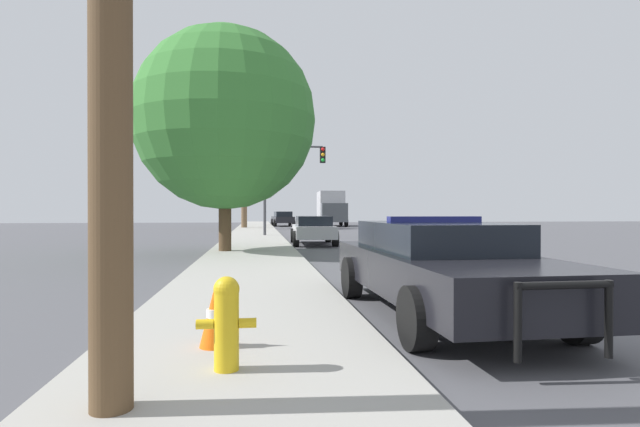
{
  "coord_description": "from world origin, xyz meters",
  "views": [
    {
      "loc": [
        -4.95,
        -7.43,
        1.5
      ],
      "look_at": [
        -1.53,
        19.77,
        1.33
      ],
      "focal_mm": 28.0,
      "sensor_mm": 36.0,
      "label": 1
    }
  ],
  "objects_px": {
    "car_background_midblock": "(313,229)",
    "box_truck": "(331,208)",
    "police_car": "(440,264)",
    "traffic_light": "(289,171)",
    "traffic_cone": "(215,316)",
    "tree_sidewalk_far": "(244,164)",
    "car_background_distant": "(283,218)",
    "tree_sidewalk_near": "(225,119)",
    "fire_hydrant": "(226,320)"
  },
  "relations": [
    {
      "from": "tree_sidewalk_far",
      "to": "box_truck",
      "type": "bearing_deg",
      "value": 39.71
    },
    {
      "from": "fire_hydrant",
      "to": "tree_sidewalk_near",
      "type": "distance_m",
      "value": 13.48
    },
    {
      "from": "traffic_light",
      "to": "tree_sidewalk_far",
      "type": "relative_size",
      "value": 0.72
    },
    {
      "from": "traffic_light",
      "to": "car_background_distant",
      "type": "height_order",
      "value": "traffic_light"
    },
    {
      "from": "tree_sidewalk_near",
      "to": "police_car",
      "type": "bearing_deg",
      "value": -70.37
    },
    {
      "from": "fire_hydrant",
      "to": "traffic_light",
      "type": "height_order",
      "value": "traffic_light"
    },
    {
      "from": "police_car",
      "to": "traffic_cone",
      "type": "distance_m",
      "value": 3.5
    },
    {
      "from": "police_car",
      "to": "traffic_cone",
      "type": "bearing_deg",
      "value": 28.97
    },
    {
      "from": "car_background_midblock",
      "to": "box_truck",
      "type": "relative_size",
      "value": 0.68
    },
    {
      "from": "fire_hydrant",
      "to": "tree_sidewalk_far",
      "type": "xyz_separation_m",
      "value": [
        -0.8,
        36.26,
        4.68
      ]
    },
    {
      "from": "fire_hydrant",
      "to": "car_background_distant",
      "type": "xyz_separation_m",
      "value": [
        2.67,
        43.18,
        0.18
      ]
    },
    {
      "from": "car_background_distant",
      "to": "car_background_midblock",
      "type": "bearing_deg",
      "value": -93.87
    },
    {
      "from": "traffic_light",
      "to": "police_car",
      "type": "bearing_deg",
      "value": -87.75
    },
    {
      "from": "traffic_light",
      "to": "tree_sidewalk_near",
      "type": "xyz_separation_m",
      "value": [
        -2.86,
        -10.62,
        0.88
      ]
    },
    {
      "from": "car_background_midblock",
      "to": "tree_sidewalk_far",
      "type": "height_order",
      "value": "tree_sidewalk_far"
    },
    {
      "from": "police_car",
      "to": "tree_sidewalk_far",
      "type": "bearing_deg",
      "value": -85.21
    },
    {
      "from": "tree_sidewalk_far",
      "to": "tree_sidewalk_near",
      "type": "relative_size",
      "value": 0.93
    },
    {
      "from": "car_background_distant",
      "to": "police_car",
      "type": "bearing_deg",
      "value": -93.67
    },
    {
      "from": "box_truck",
      "to": "traffic_cone",
      "type": "xyz_separation_m",
      "value": [
        -7.44,
        -42.21,
        -1.31
      ]
    },
    {
      "from": "car_background_midblock",
      "to": "box_truck",
      "type": "height_order",
      "value": "box_truck"
    },
    {
      "from": "car_background_distant",
      "to": "box_truck",
      "type": "xyz_separation_m",
      "value": [
        4.62,
        -0.21,
        1.01
      ]
    },
    {
      "from": "traffic_cone",
      "to": "traffic_light",
      "type": "bearing_deg",
      "value": 84.49
    },
    {
      "from": "car_background_distant",
      "to": "tree_sidewalk_far",
      "type": "distance_m",
      "value": 8.95
    },
    {
      "from": "fire_hydrant",
      "to": "tree_sidewalk_near",
      "type": "xyz_separation_m",
      "value": [
        -0.83,
        12.83,
        4.04
      ]
    },
    {
      "from": "police_car",
      "to": "tree_sidewalk_near",
      "type": "bearing_deg",
      "value": -71.75
    },
    {
      "from": "police_car",
      "to": "box_truck",
      "type": "bearing_deg",
      "value": -97.63
    },
    {
      "from": "police_car",
      "to": "traffic_light",
      "type": "distance_m",
      "value": 21.16
    },
    {
      "from": "fire_hydrant",
      "to": "tree_sidewalk_near",
      "type": "relative_size",
      "value": 0.11
    },
    {
      "from": "car_background_midblock",
      "to": "traffic_cone",
      "type": "distance_m",
      "value": 16.88
    },
    {
      "from": "car_background_midblock",
      "to": "tree_sidewalk_near",
      "type": "relative_size",
      "value": 0.61
    },
    {
      "from": "car_background_distant",
      "to": "car_background_midblock",
      "type": "relative_size",
      "value": 0.97
    },
    {
      "from": "tree_sidewalk_far",
      "to": "car_background_distant",
      "type": "bearing_deg",
      "value": 63.42
    },
    {
      "from": "traffic_cone",
      "to": "police_car",
      "type": "bearing_deg",
      "value": 30.35
    },
    {
      "from": "car_background_midblock",
      "to": "fire_hydrant",
      "type": "bearing_deg",
      "value": -96.92
    },
    {
      "from": "box_truck",
      "to": "tree_sidewalk_near",
      "type": "distance_m",
      "value": 31.34
    },
    {
      "from": "tree_sidewalk_far",
      "to": "traffic_cone",
      "type": "distance_m",
      "value": 35.83
    },
    {
      "from": "traffic_cone",
      "to": "fire_hydrant",
      "type": "bearing_deg",
      "value": -78.03
    },
    {
      "from": "fire_hydrant",
      "to": "tree_sidewalk_far",
      "type": "height_order",
      "value": "tree_sidewalk_far"
    },
    {
      "from": "car_background_distant",
      "to": "tree_sidewalk_near",
      "type": "height_order",
      "value": "tree_sidewalk_near"
    },
    {
      "from": "tree_sidewalk_far",
      "to": "traffic_cone",
      "type": "relative_size",
      "value": 11.46
    },
    {
      "from": "traffic_cone",
      "to": "car_background_midblock",
      "type": "bearing_deg",
      "value": 80.26
    },
    {
      "from": "tree_sidewalk_far",
      "to": "car_background_midblock",
      "type": "bearing_deg",
      "value": -79.52
    },
    {
      "from": "box_truck",
      "to": "tree_sidewalk_far",
      "type": "height_order",
      "value": "tree_sidewalk_far"
    },
    {
      "from": "tree_sidewalk_far",
      "to": "traffic_cone",
      "type": "xyz_separation_m",
      "value": [
        0.63,
        -35.5,
        -4.8
      ]
    },
    {
      "from": "police_car",
      "to": "fire_hydrant",
      "type": "bearing_deg",
      "value": 40.14
    },
    {
      "from": "car_background_distant",
      "to": "tree_sidewalk_near",
      "type": "xyz_separation_m",
      "value": [
        -3.49,
        -30.35,
        3.86
      ]
    },
    {
      "from": "fire_hydrant",
      "to": "traffic_light",
      "type": "relative_size",
      "value": 0.16
    },
    {
      "from": "police_car",
      "to": "traffic_light",
      "type": "relative_size",
      "value": 1.07
    },
    {
      "from": "police_car",
      "to": "traffic_light",
      "type": "xyz_separation_m",
      "value": [
        -0.82,
        20.93,
        2.99
      ]
    },
    {
      "from": "tree_sidewalk_near",
      "to": "fire_hydrant",
      "type": "bearing_deg",
      "value": -86.31
    }
  ]
}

